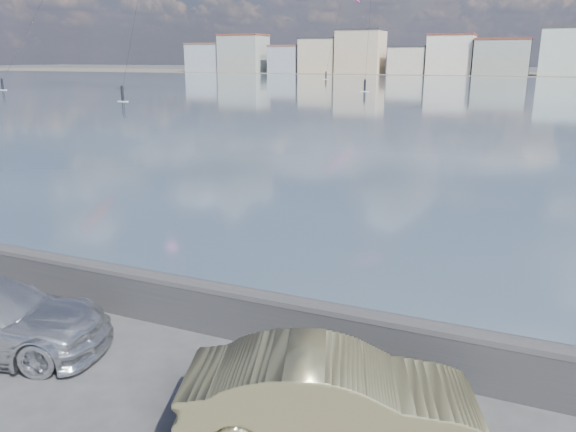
# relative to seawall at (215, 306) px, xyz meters

# --- Properties ---
(ground) EXTENTS (700.00, 700.00, 0.00)m
(ground) POSITION_rel_seawall_xyz_m (0.00, -2.70, -0.58)
(ground) COLOR #333335
(ground) RESTS_ON ground
(bay_water) EXTENTS (500.00, 177.00, 0.00)m
(bay_water) POSITION_rel_seawall_xyz_m (0.00, 88.80, -0.58)
(bay_water) COLOR #303F52
(bay_water) RESTS_ON ground
(far_shore_strip) EXTENTS (500.00, 60.00, 0.00)m
(far_shore_strip) POSITION_rel_seawall_xyz_m (0.00, 197.30, -0.57)
(far_shore_strip) COLOR #4C473D
(far_shore_strip) RESTS_ON ground
(seawall) EXTENTS (400.00, 0.36, 1.08)m
(seawall) POSITION_rel_seawall_xyz_m (0.00, 0.00, 0.00)
(seawall) COLOR #28282B
(seawall) RESTS_ON ground
(far_buildings) EXTENTS (240.79, 13.26, 14.60)m
(far_buildings) POSITION_rel_seawall_xyz_m (1.31, 183.30, 5.44)
(far_buildings) COLOR #9EA8B7
(far_buildings) RESTS_ON ground
(car_champagne) EXTENTS (4.44, 2.76, 1.38)m
(car_champagne) POSITION_rel_seawall_xyz_m (3.18, -2.18, 0.11)
(car_champagne) COLOR tan
(car_champagne) RESTS_ON ground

